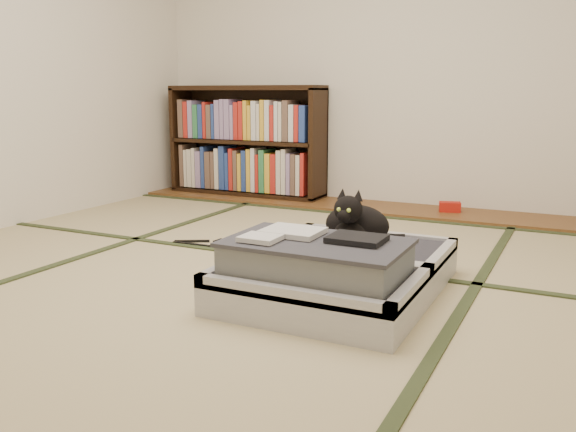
% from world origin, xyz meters
% --- Properties ---
extents(floor, '(4.50, 4.50, 0.00)m').
position_xyz_m(floor, '(0.00, 0.00, 0.00)').
color(floor, tan).
rests_on(floor, ground).
extents(wood_strip, '(4.00, 0.50, 0.02)m').
position_xyz_m(wood_strip, '(0.00, 2.00, 0.01)').
color(wood_strip, brown).
rests_on(wood_strip, ground).
extents(red_item, '(0.17, 0.13, 0.07)m').
position_xyz_m(red_item, '(0.54, 2.03, 0.06)').
color(red_item, '#AE170D').
rests_on(red_item, wood_strip).
extents(tatami_borders, '(4.00, 4.50, 0.01)m').
position_xyz_m(tatami_borders, '(0.00, 0.49, 0.00)').
color(tatami_borders, '#2D381E').
rests_on(tatami_borders, ground).
extents(bookcase, '(1.36, 0.31, 0.92)m').
position_xyz_m(bookcase, '(-1.19, 2.07, 0.45)').
color(bookcase, black).
rests_on(bookcase, wood_strip).
extents(suitcase, '(0.81, 1.08, 0.32)m').
position_xyz_m(suitcase, '(0.47, -0.02, 0.11)').
color(suitcase, '#B5B6BA').
rests_on(suitcase, floor).
extents(cat, '(0.36, 0.36, 0.29)m').
position_xyz_m(cat, '(0.45, 0.27, 0.26)').
color(cat, black).
rests_on(cat, suitcase).
extents(cable_coil, '(0.11, 0.11, 0.03)m').
position_xyz_m(cable_coil, '(0.63, 0.30, 0.17)').
color(cable_coil, white).
rests_on(cable_coil, suitcase).
extents(hanger, '(0.43, 0.20, 0.01)m').
position_xyz_m(hanger, '(-0.53, 0.46, 0.01)').
color(hanger, black).
rests_on(hanger, floor).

